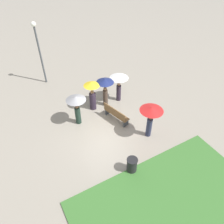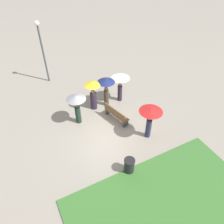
{
  "view_description": "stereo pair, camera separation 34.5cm",
  "coord_description": "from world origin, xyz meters",
  "px_view_note": "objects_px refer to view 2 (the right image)",
  "views": [
    {
      "loc": [
        -7.84,
        3.87,
        8.62
      ],
      "look_at": [
        0.32,
        -0.7,
        0.73
      ],
      "focal_mm": 35.0,
      "sensor_mm": 36.0,
      "label": 1
    },
    {
      "loc": [
        -8.01,
        3.57,
        8.62
      ],
      "look_at": [
        0.32,
        -0.7,
        0.73
      ],
      "focal_mm": 35.0,
      "sensor_mm": 36.0,
      "label": 2
    }
  ],
  "objects_px": {
    "park_bench": "(116,114)",
    "lamp_post": "(41,44)",
    "trash_bin": "(129,166)",
    "crowd_person_grey": "(77,103)",
    "crowd_person_white": "(120,80)",
    "crowd_person_red": "(150,115)",
    "crowd_person_navy": "(106,85)",
    "crowd_person_yellow": "(93,92)"
  },
  "relations": [
    {
      "from": "park_bench",
      "to": "lamp_post",
      "type": "xyz_separation_m",
      "value": [
        6.08,
        2.35,
        2.3
      ]
    },
    {
      "from": "trash_bin",
      "to": "crowd_person_grey",
      "type": "bearing_deg",
      "value": 11.54
    },
    {
      "from": "trash_bin",
      "to": "crowd_person_white",
      "type": "bearing_deg",
      "value": -24.26
    },
    {
      "from": "lamp_post",
      "to": "crowd_person_red",
      "type": "relative_size",
      "value": 2.23
    },
    {
      "from": "crowd_person_white",
      "to": "crowd_person_navy",
      "type": "relative_size",
      "value": 0.99
    },
    {
      "from": "park_bench",
      "to": "crowd_person_red",
      "type": "xyz_separation_m",
      "value": [
        -1.9,
        -0.93,
        1.04
      ]
    },
    {
      "from": "lamp_post",
      "to": "crowd_person_yellow",
      "type": "distance_m",
      "value": 5.0
    },
    {
      "from": "crowd_person_white",
      "to": "crowd_person_yellow",
      "type": "bearing_deg",
      "value": 114.68
    },
    {
      "from": "crowd_person_red",
      "to": "park_bench",
      "type": "bearing_deg",
      "value": -119.45
    },
    {
      "from": "lamp_post",
      "to": "crowd_person_red",
      "type": "distance_m",
      "value": 8.72
    },
    {
      "from": "park_bench",
      "to": "crowd_person_white",
      "type": "relative_size",
      "value": 0.91
    },
    {
      "from": "crowd_person_yellow",
      "to": "crowd_person_navy",
      "type": "distance_m",
      "value": 0.87
    },
    {
      "from": "trash_bin",
      "to": "crowd_person_navy",
      "type": "height_order",
      "value": "crowd_person_navy"
    },
    {
      "from": "crowd_person_red",
      "to": "crowd_person_white",
      "type": "xyz_separation_m",
      "value": [
        3.53,
        -0.23,
        -0.02
      ]
    },
    {
      "from": "crowd_person_yellow",
      "to": "crowd_person_grey",
      "type": "height_order",
      "value": "crowd_person_yellow"
    },
    {
      "from": "crowd_person_white",
      "to": "crowd_person_yellow",
      "type": "relative_size",
      "value": 0.99
    },
    {
      "from": "crowd_person_grey",
      "to": "trash_bin",
      "type": "bearing_deg",
      "value": 50.85
    },
    {
      "from": "crowd_person_red",
      "to": "lamp_post",
      "type": "bearing_deg",
      "value": -123.18
    },
    {
      "from": "crowd_person_yellow",
      "to": "crowd_person_navy",
      "type": "height_order",
      "value": "crowd_person_navy"
    },
    {
      "from": "crowd_person_white",
      "to": "crowd_person_navy",
      "type": "bearing_deg",
      "value": 118.04
    },
    {
      "from": "lamp_post",
      "to": "trash_bin",
      "type": "bearing_deg",
      "value": -172.5
    },
    {
      "from": "crowd_person_navy",
      "to": "lamp_post",
      "type": "bearing_deg",
      "value": 150.67
    },
    {
      "from": "lamp_post",
      "to": "crowd_person_red",
      "type": "height_order",
      "value": "lamp_post"
    },
    {
      "from": "crowd_person_red",
      "to": "crowd_person_white",
      "type": "height_order",
      "value": "crowd_person_red"
    },
    {
      "from": "park_bench",
      "to": "lamp_post",
      "type": "relative_size",
      "value": 0.4
    },
    {
      "from": "crowd_person_navy",
      "to": "crowd_person_grey",
      "type": "distance_m",
      "value": 2.25
    },
    {
      "from": "crowd_person_white",
      "to": "crowd_person_yellow",
      "type": "height_order",
      "value": "crowd_person_yellow"
    },
    {
      "from": "crowd_person_white",
      "to": "crowd_person_grey",
      "type": "bearing_deg",
      "value": 128.82
    },
    {
      "from": "trash_bin",
      "to": "crowd_person_red",
      "type": "distance_m",
      "value": 2.74
    },
    {
      "from": "crowd_person_yellow",
      "to": "park_bench",
      "type": "bearing_deg",
      "value": -146.74
    },
    {
      "from": "trash_bin",
      "to": "crowd_person_navy",
      "type": "relative_size",
      "value": 0.41
    },
    {
      "from": "park_bench",
      "to": "crowd_person_grey",
      "type": "xyz_separation_m",
      "value": [
        0.86,
        1.97,
        0.91
      ]
    },
    {
      "from": "lamp_post",
      "to": "crowd_person_grey",
      "type": "bearing_deg",
      "value": -175.83
    },
    {
      "from": "crowd_person_red",
      "to": "crowd_person_white",
      "type": "relative_size",
      "value": 1.02
    },
    {
      "from": "crowd_person_red",
      "to": "crowd_person_navy",
      "type": "bearing_deg",
      "value": -133.11
    },
    {
      "from": "crowd_person_navy",
      "to": "crowd_person_grey",
      "type": "height_order",
      "value": "crowd_person_navy"
    },
    {
      "from": "crowd_person_red",
      "to": "crowd_person_grey",
      "type": "relative_size",
      "value": 1.05
    },
    {
      "from": "crowd_person_white",
      "to": "crowd_person_red",
      "type": "bearing_deg",
      "value": -158.72
    },
    {
      "from": "lamp_post",
      "to": "crowd_person_yellow",
      "type": "bearing_deg",
      "value": -159.33
    },
    {
      "from": "crowd_person_red",
      "to": "crowd_person_white",
      "type": "distance_m",
      "value": 3.54
    },
    {
      "from": "trash_bin",
      "to": "crowd_person_grey",
      "type": "relative_size",
      "value": 0.43
    },
    {
      "from": "park_bench",
      "to": "crowd_person_white",
      "type": "xyz_separation_m",
      "value": [
        1.63,
        -1.16,
        1.02
      ]
    }
  ]
}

